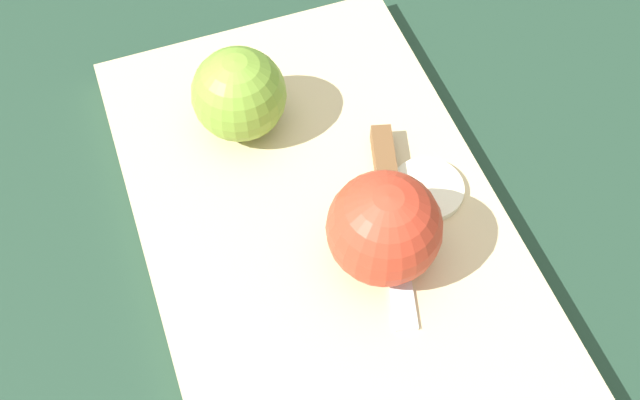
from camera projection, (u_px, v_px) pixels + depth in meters
The scene contains 6 objects.
ground_plane at pixel (320, 228), 0.61m from camera, with size 4.00×4.00×0.00m, color #1E3828.
cutting_board at pixel (320, 221), 0.60m from camera, with size 0.46×0.32×0.02m.
apple_half_left at pixel (239, 94), 0.61m from camera, with size 0.08×0.08×0.08m.
apple_half_right at pixel (385, 228), 0.53m from camera, with size 0.08×0.08×0.08m.
knife at pixel (388, 185), 0.60m from camera, with size 0.18×0.05×0.02m.
apple_slice at pixel (425, 184), 0.60m from camera, with size 0.06×0.06×0.01m.
Camera 1 is at (0.30, -0.07, 0.53)m, focal length 42.00 mm.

